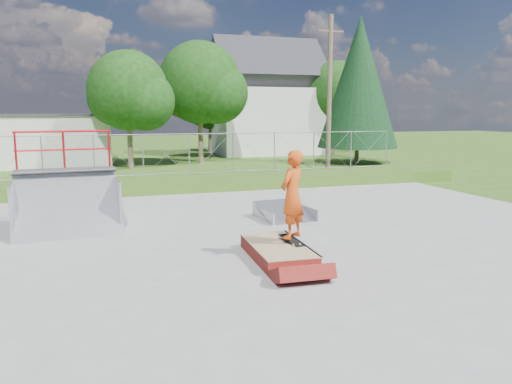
% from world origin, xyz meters
% --- Properties ---
extents(ground, '(120.00, 120.00, 0.00)m').
position_xyz_m(ground, '(0.00, 0.00, 0.00)').
color(ground, '#2F5317').
rests_on(ground, ground).
extents(concrete_pad, '(20.00, 16.00, 0.04)m').
position_xyz_m(concrete_pad, '(0.00, 0.00, 0.02)').
color(concrete_pad, gray).
rests_on(concrete_pad, ground).
extents(grass_berm, '(24.00, 3.00, 0.50)m').
position_xyz_m(grass_berm, '(0.00, 9.50, 0.25)').
color(grass_berm, '#2F5317').
rests_on(grass_berm, ground).
extents(grind_box, '(1.26, 2.40, 0.35)m').
position_xyz_m(grind_box, '(-0.25, -1.31, 0.17)').
color(grind_box, maroon).
rests_on(grind_box, concrete_pad).
extents(quarter_pipe, '(2.83, 2.44, 2.70)m').
position_xyz_m(quarter_pipe, '(-4.75, 2.89, 1.35)').
color(quarter_pipe, '#A9ACB1').
rests_on(quarter_pipe, concrete_pad).
extents(flat_bank_ramp, '(1.62, 1.71, 0.46)m').
position_xyz_m(flat_bank_ramp, '(1.42, 2.51, 0.23)').
color(flat_bank_ramp, '#A9ACB1').
rests_on(flat_bank_ramp, concrete_pad).
extents(skateboard, '(0.34, 0.82, 0.13)m').
position_xyz_m(skateboard, '(0.09, -1.27, 0.39)').
color(skateboard, black).
rests_on(skateboard, grind_box).
extents(skater, '(0.84, 0.80, 1.94)m').
position_xyz_m(skater, '(0.09, -1.27, 1.36)').
color(skater, '#DA4912').
rests_on(skater, grind_box).
extents(chain_link_fence, '(20.00, 0.06, 1.80)m').
position_xyz_m(chain_link_fence, '(0.00, 10.50, 1.40)').
color(chain_link_fence, gray).
rests_on(chain_link_fence, grass_berm).
extents(utility_building_flat, '(10.00, 6.00, 3.00)m').
position_xyz_m(utility_building_flat, '(-8.00, 22.00, 1.50)').
color(utility_building_flat, beige).
rests_on(utility_building_flat, ground).
extents(gable_house, '(8.40, 6.08, 8.94)m').
position_xyz_m(gable_house, '(9.00, 26.00, 3.84)').
color(gable_house, beige).
rests_on(gable_house, ground).
extents(utility_pole, '(0.24, 0.24, 8.00)m').
position_xyz_m(utility_pole, '(7.50, 12.00, 4.00)').
color(utility_pole, brown).
rests_on(utility_pole, ground).
extents(tree_left_near, '(4.76, 4.48, 6.65)m').
position_xyz_m(tree_left_near, '(-1.75, 17.83, 4.24)').
color(tree_left_near, brown).
rests_on(tree_left_near, ground).
extents(tree_center, '(5.44, 5.12, 7.60)m').
position_xyz_m(tree_center, '(2.78, 19.81, 4.85)').
color(tree_center, brown).
rests_on(tree_center, ground).
extents(tree_right_far, '(5.10, 4.80, 7.12)m').
position_xyz_m(tree_right_far, '(14.27, 23.82, 4.54)').
color(tree_right_far, brown).
rests_on(tree_right_far, ground).
extents(tree_back_mid, '(4.08, 3.84, 5.70)m').
position_xyz_m(tree_back_mid, '(5.21, 27.86, 3.63)').
color(tree_back_mid, brown).
rests_on(tree_back_mid, ground).
extents(conifer_tree, '(5.04, 5.04, 9.10)m').
position_xyz_m(conifer_tree, '(12.00, 17.00, 5.05)').
color(conifer_tree, brown).
rests_on(conifer_tree, ground).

